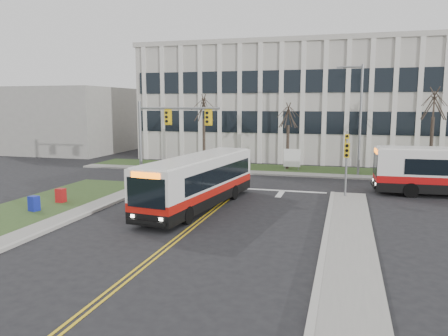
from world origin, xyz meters
TOP-DOWN VIEW (x-y plane):
  - ground at (0.00, 0.00)m, footprint 120.00×120.00m
  - sidewalk_west at (-7.00, -5.00)m, footprint 1.20×26.00m
  - sidewalk_east at (7.50, -5.00)m, footprint 2.00×26.00m
  - sidewalk_cross at (5.00, 15.20)m, footprint 44.00×1.60m
  - building_lawn at (5.00, 18.00)m, footprint 44.00×5.00m
  - office_building at (5.00, 30.00)m, footprint 40.00×16.00m
  - building_annex at (-26.00, 26.00)m, footprint 12.00×12.00m
  - mast_arm_signal at (-5.62, 7.16)m, footprint 6.11×0.38m
  - signal_pole_near at (7.20, 6.90)m, footprint 0.34×0.39m
  - signal_pole_far at (7.20, 15.40)m, footprint 0.34×0.39m
  - streetlight at (8.03, 16.20)m, footprint 2.15×0.25m
  - directory_sign at (2.50, 17.50)m, footprint 1.50×0.12m
  - tree_left at (-6.00, 18.00)m, footprint 1.80×1.80m
  - tree_mid at (2.00, 18.20)m, footprint 1.80×1.80m
  - tree_right at (14.00, 18.00)m, footprint 1.80×1.80m
  - bus_main at (-1.04, 1.99)m, footprint 3.81×11.25m
  - newspaper_box_blue at (-9.42, -1.75)m, footprint 0.59×0.55m
  - newspaper_box_red at (-9.35, 0.52)m, footprint 0.52×0.47m

SIDE VIEW (x-z plane):
  - ground at x=0.00m, z-range 0.00..0.00m
  - building_lawn at x=5.00m, z-range 0.00..0.12m
  - sidewalk_west at x=-7.00m, z-range 0.00..0.14m
  - sidewalk_east at x=7.50m, z-range 0.00..0.14m
  - sidewalk_cross at x=5.00m, z-range 0.00..0.14m
  - newspaper_box_blue at x=-9.42m, z-range 0.00..0.95m
  - newspaper_box_red at x=-9.35m, z-range 0.00..0.95m
  - directory_sign at x=2.50m, z-range 0.17..2.17m
  - bus_main at x=-1.04m, z-range 0.00..2.94m
  - signal_pole_near at x=7.20m, z-range 0.60..4.40m
  - signal_pole_far at x=7.20m, z-range 0.60..4.40m
  - building_annex at x=-26.00m, z-range 0.00..8.00m
  - mast_arm_signal at x=-5.62m, z-range 1.16..7.36m
  - tree_mid at x=2.00m, z-range 1.47..8.29m
  - streetlight at x=8.03m, z-range 0.59..9.79m
  - tree_left at x=-6.00m, z-range 1.66..9.36m
  - tree_right at x=14.00m, z-range 1.78..10.03m
  - office_building at x=5.00m, z-range 0.00..12.00m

